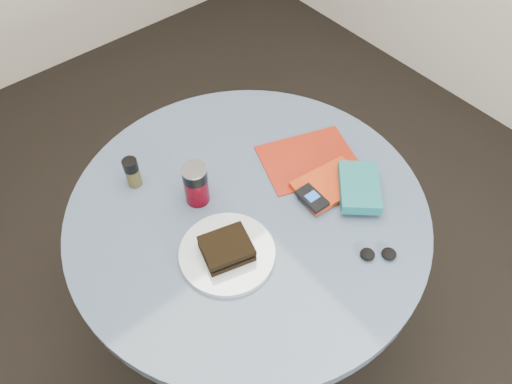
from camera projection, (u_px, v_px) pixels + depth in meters
ground at (250, 323)px, 1.96m from camera, size 4.00×4.00×0.00m
table at (248, 241)px, 1.50m from camera, size 1.00×1.00×0.75m
plate at (227, 253)px, 1.27m from camera, size 0.27×0.27×0.02m
sandwich at (227, 249)px, 1.25m from camera, size 0.14×0.13×0.04m
soda_can at (196, 184)px, 1.34m from camera, size 0.08×0.08×0.13m
pepper_grinder at (132, 172)px, 1.39m from camera, size 0.05×0.05×0.10m
magazine at (308, 159)px, 1.48m from camera, size 0.33×0.29×0.00m
red_book at (329, 185)px, 1.41m from camera, size 0.21×0.15×0.02m
novel at (359, 187)px, 1.37m from camera, size 0.19×0.19×0.03m
mp3_player at (312, 198)px, 1.36m from camera, size 0.05×0.09×0.02m
headphones at (378, 254)px, 1.27m from camera, size 0.10×0.09×0.02m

